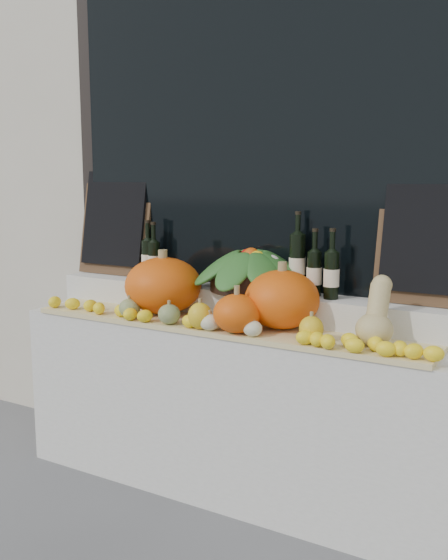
# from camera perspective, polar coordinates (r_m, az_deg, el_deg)

# --- Properties ---
(storefront_facade) EXTENTS (7.00, 0.94, 4.50)m
(storefront_facade) POSITION_cam_1_polar(r_m,az_deg,el_deg) (3.78, 6.38, 18.88)
(storefront_facade) COLOR beige
(storefront_facade) RESTS_ON ground
(display_sill) EXTENTS (2.30, 0.55, 0.88)m
(display_sill) POSITION_cam_1_polar(r_m,az_deg,el_deg) (3.31, 0.66, -11.51)
(display_sill) COLOR silver
(display_sill) RESTS_ON ground
(rear_tier) EXTENTS (2.30, 0.25, 0.16)m
(rear_tier) POSITION_cam_1_polar(r_m,az_deg,el_deg) (3.29, 1.96, -2.19)
(rear_tier) COLOR silver
(rear_tier) RESTS_ON display_sill
(straw_bedding) EXTENTS (2.10, 0.32, 0.02)m
(straw_bedding) POSITION_cam_1_polar(r_m,az_deg,el_deg) (3.07, -0.47, -4.33)
(straw_bedding) COLOR tan
(straw_bedding) RESTS_ON display_sill
(pumpkin_left) EXTENTS (0.48, 0.48, 0.30)m
(pumpkin_left) POSITION_cam_1_polar(r_m,az_deg,el_deg) (3.31, -5.57, -0.50)
(pumpkin_left) COLOR #EB5A0C
(pumpkin_left) RESTS_ON straw_bedding
(pumpkin_right) EXTENTS (0.44, 0.44, 0.28)m
(pumpkin_right) POSITION_cam_1_polar(r_m,az_deg,el_deg) (2.98, 5.32, -1.77)
(pumpkin_right) COLOR #EB5A0C
(pumpkin_right) RESTS_ON straw_bedding
(pumpkin_center) EXTENTS (0.25, 0.25, 0.18)m
(pumpkin_center) POSITION_cam_1_polar(r_m,az_deg,el_deg) (2.89, 1.18, -3.08)
(pumpkin_center) COLOR #EB5A0C
(pumpkin_center) RESTS_ON straw_bedding
(butternut_squash) EXTENTS (0.16, 0.22, 0.30)m
(butternut_squash) POSITION_cam_1_polar(r_m,az_deg,el_deg) (2.75, 13.74, -3.38)
(butternut_squash) COLOR tan
(butternut_squash) RESTS_ON straw_bedding
(decorative_gourds) EXTENTS (1.10, 0.17, 0.15)m
(decorative_gourds) POSITION_cam_1_polar(r_m,az_deg,el_deg) (2.96, -1.27, -3.56)
(decorative_gourds) COLOR #355B1B
(decorative_gourds) RESTS_ON straw_bedding
(lemon_heap) EXTENTS (2.20, 0.16, 0.06)m
(lemon_heap) POSITION_cam_1_polar(r_m,az_deg,el_deg) (2.97, -1.55, -3.94)
(lemon_heap) COLOR yellow
(lemon_heap) RESTS_ON straw_bedding
(produce_bowl) EXTENTS (0.65, 0.65, 0.23)m
(produce_bowl) POSITION_cam_1_polar(r_m,az_deg,el_deg) (3.22, 2.51, 0.98)
(produce_bowl) COLOR black
(produce_bowl) RESTS_ON rear_tier
(wine_bottle_far_left) EXTENTS (0.08, 0.08, 0.34)m
(wine_bottle_far_left) POSITION_cam_1_polar(r_m,az_deg,el_deg) (3.58, -6.95, 1.92)
(wine_bottle_far_left) COLOR black
(wine_bottle_far_left) RESTS_ON rear_tier
(wine_bottle_near_left) EXTENTS (0.08, 0.08, 0.33)m
(wine_bottle_near_left) POSITION_cam_1_polar(r_m,az_deg,el_deg) (3.57, -6.43, 1.82)
(wine_bottle_near_left) COLOR black
(wine_bottle_near_left) RESTS_ON rear_tier
(wine_bottle_tall) EXTENTS (0.08, 0.08, 0.41)m
(wine_bottle_tall) POSITION_cam_1_polar(r_m,az_deg,el_deg) (3.15, 6.71, 1.55)
(wine_bottle_tall) COLOR black
(wine_bottle_tall) RESTS_ON rear_tier
(wine_bottle_near_right) EXTENTS (0.08, 0.08, 0.33)m
(wine_bottle_near_right) POSITION_cam_1_polar(r_m,az_deg,el_deg) (3.10, 8.25, 0.67)
(wine_bottle_near_right) COLOR black
(wine_bottle_near_right) RESTS_ON rear_tier
(wine_bottle_far_right) EXTENTS (0.08, 0.08, 0.34)m
(wine_bottle_far_right) POSITION_cam_1_polar(r_m,az_deg,el_deg) (3.03, 9.80, 0.50)
(wine_bottle_far_right) COLOR black
(wine_bottle_far_right) RESTS_ON rear_tier
(chalkboard_left) EXTENTS (0.50, 0.14, 0.61)m
(chalkboard_left) POSITION_cam_1_polar(r_m,az_deg,el_deg) (3.80, -9.94, 5.35)
(chalkboard_left) COLOR #4C331E
(chalkboard_left) RESTS_ON rear_tier
(chalkboard_right) EXTENTS (0.50, 0.14, 0.61)m
(chalkboard_right) POSITION_cam_1_polar(r_m,az_deg,el_deg) (2.98, 18.47, 3.90)
(chalkboard_right) COLOR #4C331E
(chalkboard_right) RESTS_ON rear_tier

